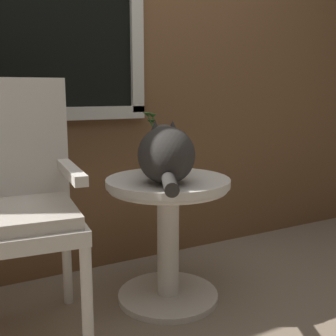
# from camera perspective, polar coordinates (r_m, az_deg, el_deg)

# --- Properties ---
(ground_plane) EXTENTS (6.00, 6.00, 0.00)m
(ground_plane) POSITION_cam_1_polar(r_m,az_deg,el_deg) (2.01, -0.43, -19.87)
(ground_plane) COLOR gray
(back_wall) EXTENTS (4.00, 0.07, 2.60)m
(back_wall) POSITION_cam_1_polar(r_m,az_deg,el_deg) (2.39, -9.01, 17.35)
(back_wall) COLOR brown
(back_wall) RESTS_ON ground_plane
(wicker_side_table) EXTENTS (0.59, 0.59, 0.61)m
(wicker_side_table) POSITION_cam_1_polar(r_m,az_deg,el_deg) (2.01, 0.00, -7.17)
(wicker_side_table) COLOR silver
(wicker_side_table) RESTS_ON ground_plane
(wicker_chair) EXTENTS (0.59, 0.56, 1.07)m
(wicker_chair) POSITION_cam_1_polar(r_m,az_deg,el_deg) (1.81, -21.22, -3.61)
(wicker_chair) COLOR silver
(wicker_chair) RESTS_ON ground_plane
(cat) EXTENTS (0.36, 0.58, 0.27)m
(cat) POSITION_cam_1_polar(r_m,az_deg,el_deg) (1.85, -0.26, 2.04)
(cat) COLOR #33302D
(cat) RESTS_ON wicker_side_table
(pewter_vase_with_ivy) EXTENTS (0.13, 0.14, 0.30)m
(pewter_vase_with_ivy) POSITION_cam_1_polar(r_m,az_deg,el_deg) (2.07, -1.47, 1.88)
(pewter_vase_with_ivy) COLOR gray
(pewter_vase_with_ivy) RESTS_ON wicker_side_table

